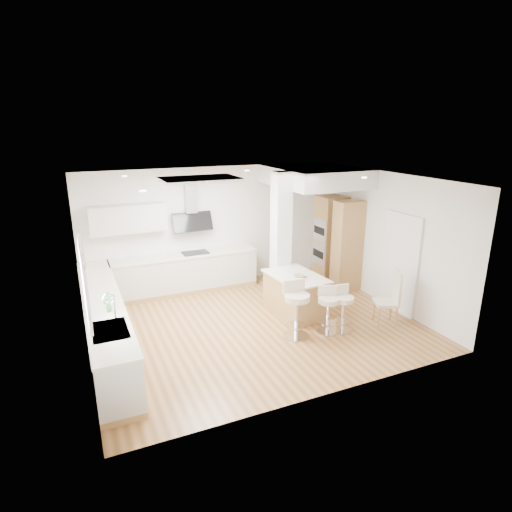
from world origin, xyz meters
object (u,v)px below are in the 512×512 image
bar_stool_a (296,306)px  dining_chair (391,296)px  peninsula (296,294)px  bar_stool_b (328,308)px  bar_stool_c (343,306)px

bar_stool_a → dining_chair: bearing=-0.7°
peninsula → bar_stool_b: 1.01m
bar_stool_b → peninsula: bearing=118.0°
bar_stool_b → dining_chair: (1.31, -0.19, 0.08)m
peninsula → dining_chair: bearing=-44.1°
bar_stool_b → bar_stool_c: size_ratio=1.01×
bar_stool_a → dining_chair: 1.94m
bar_stool_c → dining_chair: (1.02, -0.14, 0.08)m
bar_stool_b → bar_stool_a: bearing=-167.2°
peninsula → bar_stool_b: bearing=-87.4°
peninsula → dining_chair: size_ratio=1.30×
bar_stool_c → peninsula: bearing=117.3°
bar_stool_a → dining_chair: size_ratio=0.98×
bar_stool_a → bar_stool_c: size_ratio=1.20×
peninsula → dining_chair: (1.43, -1.19, 0.17)m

